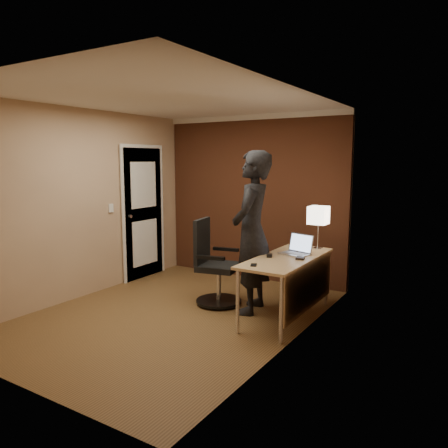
{
  "coord_description": "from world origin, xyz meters",
  "views": [
    {
      "loc": [
        3.14,
        -3.95,
        1.83
      ],
      "look_at": [
        0.35,
        0.55,
        1.05
      ],
      "focal_mm": 35.0,
      "sensor_mm": 36.0,
      "label": 1
    }
  ],
  "objects_px": {
    "phone": "(254,265)",
    "person": "(252,232)",
    "laptop": "(298,249)",
    "desk_lamp": "(318,216)",
    "office_chair": "(214,268)",
    "mouse": "(269,256)",
    "wallet": "(300,258)",
    "desk": "(293,269)"
  },
  "relations": [
    {
      "from": "wallet",
      "to": "office_chair",
      "type": "distance_m",
      "value": 1.2
    },
    {
      "from": "desk",
      "to": "office_chair",
      "type": "xyz_separation_m",
      "value": [
        -1.07,
        -0.0,
        -0.13
      ]
    },
    {
      "from": "desk_lamp",
      "to": "wallet",
      "type": "relative_size",
      "value": 4.86
    },
    {
      "from": "phone",
      "to": "desk",
      "type": "bearing_deg",
      "value": 46.22
    },
    {
      "from": "mouse",
      "to": "office_chair",
      "type": "xyz_separation_m",
      "value": [
        -0.83,
        0.1,
        -0.27
      ]
    },
    {
      "from": "desk_lamp",
      "to": "wallet",
      "type": "distance_m",
      "value": 0.76
    },
    {
      "from": "desk_lamp",
      "to": "laptop",
      "type": "xyz_separation_m",
      "value": [
        -0.1,
        -0.4,
        -0.35
      ]
    },
    {
      "from": "desk",
      "to": "wallet",
      "type": "bearing_deg",
      "value": -13.4
    },
    {
      "from": "person",
      "to": "mouse",
      "type": "bearing_deg",
      "value": 56.36
    },
    {
      "from": "phone",
      "to": "laptop",
      "type": "bearing_deg",
      "value": 53.97
    },
    {
      "from": "mouse",
      "to": "phone",
      "type": "distance_m",
      "value": 0.45
    },
    {
      "from": "phone",
      "to": "mouse",
      "type": "bearing_deg",
      "value": 71.14
    },
    {
      "from": "office_chair",
      "to": "mouse",
      "type": "bearing_deg",
      "value": -7.15
    },
    {
      "from": "wallet",
      "to": "laptop",
      "type": "bearing_deg",
      "value": 118.4
    },
    {
      "from": "laptop",
      "to": "wallet",
      "type": "xyz_separation_m",
      "value": [
        0.13,
        -0.24,
        -0.05
      ]
    },
    {
      "from": "desk",
      "to": "phone",
      "type": "distance_m",
      "value": 0.61
    },
    {
      "from": "phone",
      "to": "person",
      "type": "relative_size",
      "value": 0.06
    },
    {
      "from": "desk",
      "to": "wallet",
      "type": "height_order",
      "value": "wallet"
    },
    {
      "from": "desk",
      "to": "person",
      "type": "distance_m",
      "value": 0.65
    },
    {
      "from": "desk",
      "to": "mouse",
      "type": "bearing_deg",
      "value": -156.65
    },
    {
      "from": "desk",
      "to": "mouse",
      "type": "height_order",
      "value": "mouse"
    },
    {
      "from": "person",
      "to": "laptop",
      "type": "bearing_deg",
      "value": 100.59
    },
    {
      "from": "desk_lamp",
      "to": "laptop",
      "type": "distance_m",
      "value": 0.54
    },
    {
      "from": "desk_lamp",
      "to": "office_chair",
      "type": "relative_size",
      "value": 0.5
    },
    {
      "from": "desk_lamp",
      "to": "phone",
      "type": "relative_size",
      "value": 4.65
    },
    {
      "from": "laptop",
      "to": "person",
      "type": "xyz_separation_m",
      "value": [
        -0.5,
        -0.21,
        0.18
      ]
    },
    {
      "from": "laptop",
      "to": "phone",
      "type": "height_order",
      "value": "laptop"
    },
    {
      "from": "mouse",
      "to": "wallet",
      "type": "relative_size",
      "value": 0.91
    },
    {
      "from": "phone",
      "to": "person",
      "type": "distance_m",
      "value": 0.7
    },
    {
      "from": "desk_lamp",
      "to": "person",
      "type": "height_order",
      "value": "person"
    },
    {
      "from": "phone",
      "to": "wallet",
      "type": "height_order",
      "value": "wallet"
    },
    {
      "from": "office_chair",
      "to": "person",
      "type": "xyz_separation_m",
      "value": [
        0.54,
        0.01,
        0.5
      ]
    },
    {
      "from": "desk_lamp",
      "to": "person",
      "type": "distance_m",
      "value": 0.87
    },
    {
      "from": "laptop",
      "to": "wallet",
      "type": "height_order",
      "value": "laptop"
    },
    {
      "from": "office_chair",
      "to": "person",
      "type": "height_order",
      "value": "person"
    },
    {
      "from": "laptop",
      "to": "person",
      "type": "relative_size",
      "value": 0.2
    },
    {
      "from": "laptop",
      "to": "mouse",
      "type": "bearing_deg",
      "value": -122.86
    },
    {
      "from": "phone",
      "to": "wallet",
      "type": "distance_m",
      "value": 0.62
    },
    {
      "from": "laptop",
      "to": "person",
      "type": "height_order",
      "value": "person"
    },
    {
      "from": "desk",
      "to": "phone",
      "type": "relative_size",
      "value": 13.04
    },
    {
      "from": "desk",
      "to": "office_chair",
      "type": "height_order",
      "value": "office_chair"
    },
    {
      "from": "person",
      "to": "phone",
      "type": "bearing_deg",
      "value": 18.26
    }
  ]
}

